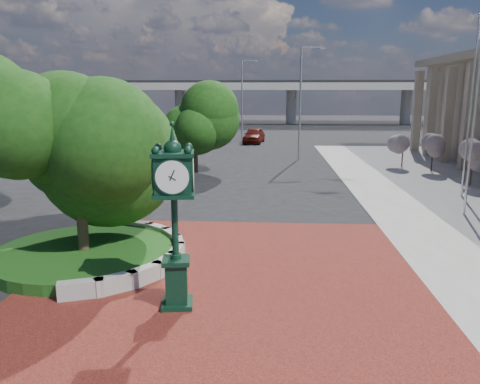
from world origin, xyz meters
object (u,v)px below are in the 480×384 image
Objects in this scene: parked_car at (254,135)px; street_lamp_far at (244,93)px; flagpole_a at (475,109)px; street_lamp_near at (303,94)px; flagpole_b at (471,106)px; post_clock at (174,211)px.

parked_car is 0.54× the size of street_lamp_far.
flagpole_a is 37.73m from street_lamp_far.
flagpole_b is at bearing -60.77° from street_lamp_near.
parked_car is (0.64, 41.05, -1.83)m from post_clock.
post_clock is at bearing -132.24° from flagpole_b.
flagpole_a is at bearing -70.46° from street_lamp_near.
post_clock is 41.10m from parked_car.
street_lamp_near is (-6.45, 18.17, 0.51)m from flagpole_a.
street_lamp_far is at bearing 113.80° from parked_car.
street_lamp_far is at bearing 109.16° from flagpole_a.
parked_car is at bearing 109.61° from flagpole_a.
flagpole_b is 16.19m from street_lamp_near.
post_clock is 46.04m from street_lamp_far.
post_clock is at bearing -100.23° from street_lamp_near.
street_lamp_far reaches higher than street_lamp_near.
street_lamp_near is 18.44m from street_lamp_far.
parked_car is 0.54× the size of street_lamp_near.
post_clock is 0.51× the size of flagpole_b.
flagpole_b reaches higher than parked_car.
flagpole_a is (10.95, -30.73, 4.08)m from parked_car.
post_clock is 0.51× the size of flagpole_a.
flagpole_a is 1.04× the size of street_lamp_near.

